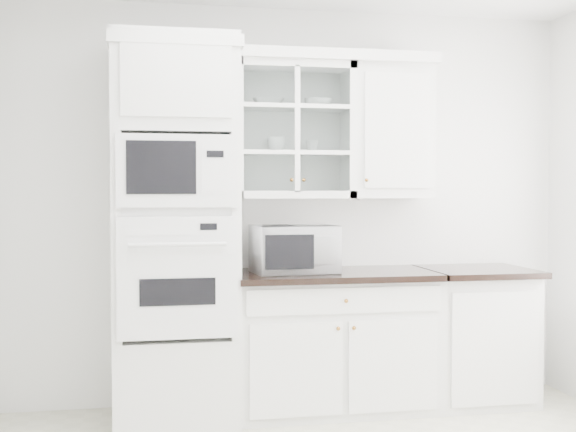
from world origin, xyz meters
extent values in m
cube|color=white|center=(0.00, 1.74, 1.35)|extent=(4.00, 0.02, 2.70)
cube|color=white|center=(-0.75, 1.43, 1.20)|extent=(0.76, 0.65, 2.40)
cube|color=white|center=(-0.75, 1.09, 0.94)|extent=(0.70, 0.03, 0.72)
cube|color=black|center=(-0.75, 1.07, 0.86)|extent=(0.44, 0.01, 0.16)
cube|color=white|center=(-0.75, 1.09, 1.56)|extent=(0.70, 0.03, 0.43)
cube|color=black|center=(-0.84, 1.07, 1.58)|extent=(0.40, 0.01, 0.31)
cube|color=white|center=(0.28, 1.45, 0.44)|extent=(1.30, 0.60, 0.88)
cube|color=black|center=(0.28, 1.42, 0.90)|extent=(1.32, 0.67, 0.04)
cube|color=white|center=(1.28, 1.45, 0.44)|extent=(0.70, 0.60, 0.88)
cube|color=black|center=(1.28, 1.42, 0.90)|extent=(0.72, 0.67, 0.04)
cube|color=white|center=(0.03, 1.58, 1.85)|extent=(0.80, 0.33, 0.90)
cube|color=white|center=(0.03, 1.58, 1.70)|extent=(0.74, 0.29, 0.02)
cube|color=white|center=(0.03, 1.58, 2.00)|extent=(0.74, 0.29, 0.02)
cube|color=white|center=(0.71, 1.58, 1.85)|extent=(0.55, 0.33, 0.90)
cube|color=white|center=(-0.07, 1.56, 2.33)|extent=(2.14, 0.38, 0.07)
imported|color=white|center=(0.01, 1.43, 1.07)|extent=(0.57, 0.49, 0.31)
imported|color=white|center=(-0.13, 1.59, 2.04)|extent=(0.24, 0.24, 0.05)
imported|color=white|center=(0.20, 1.59, 2.04)|extent=(0.23, 0.23, 0.06)
imported|color=white|center=(-0.08, 1.58, 1.76)|extent=(0.16, 0.16, 0.10)
imported|color=white|center=(0.17, 1.60, 1.75)|extent=(0.11, 0.11, 0.08)
camera|label=1|loc=(-0.89, -3.16, 1.45)|focal=45.00mm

